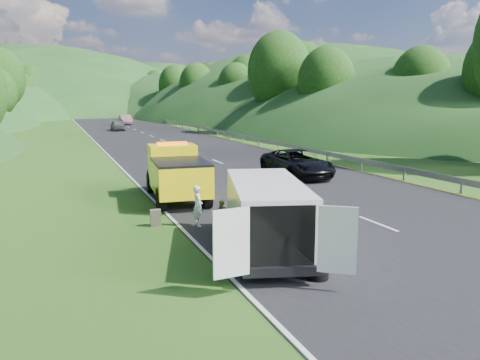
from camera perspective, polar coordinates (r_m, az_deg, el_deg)
name	(u,v)px	position (r m, az deg, el deg)	size (l,w,h in m)	color
ground	(281,219)	(18.12, 4.98, -4.76)	(320.00, 320.00, 0.00)	#38661E
road_surface	(152,136)	(56.86, -10.73, 5.29)	(14.00, 200.00, 0.02)	black
guardrail	(184,128)	(70.66, -6.89, 6.30)	(0.06, 140.00, 1.52)	gray
tree_line_right	(243,124)	(81.83, 0.40, 6.89)	(14.00, 140.00, 14.00)	#30591A
hills_backdrop	(102,112)	(151.07, -16.53, 7.97)	(201.00, 288.60, 44.00)	#2D5B23
tow_truck	(176,173)	(21.39, -7.79, 0.89)	(2.73, 6.09, 2.54)	black
white_van	(266,212)	(13.99, 3.16, -3.96)	(4.30, 6.68, 2.20)	black
woman	(198,226)	(17.13, -5.14, -5.64)	(0.54, 0.40, 1.48)	white
child	(222,228)	(16.81, -2.16, -5.92)	(0.49, 0.38, 1.01)	tan
worker	(310,278)	(12.56, 8.58, -11.69)	(1.20, 0.69, 1.86)	black
suitcase	(156,218)	(17.29, -10.26, -4.56)	(0.38, 0.21, 0.62)	#615949
spare_tire	(317,279)	(12.50, 9.37, -11.82)	(0.58, 0.58, 0.20)	black
passing_suv	(297,177)	(27.74, 6.92, 0.42)	(2.58, 5.60, 1.56)	black
dist_car_a	(118,131)	(67.06, -14.65, 5.84)	(1.69, 4.19, 1.43)	#47464A
dist_car_b	(126,125)	(81.26, -13.76, 6.58)	(1.69, 4.84, 1.60)	brown
dist_car_c	(101,118)	(109.26, -16.61, 7.29)	(2.20, 5.41, 1.57)	#954A4C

